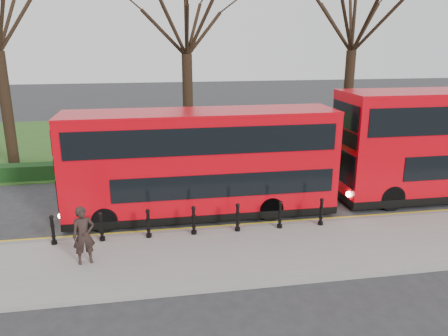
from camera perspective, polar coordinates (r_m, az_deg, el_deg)
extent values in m
plane|color=#28282B|center=(17.06, -8.14, -7.33)|extent=(120.00, 120.00, 0.00)
cube|color=gray|center=(14.32, -7.74, -11.83)|extent=(60.00, 4.00, 0.15)
cube|color=slate|center=(16.12, -8.03, -8.50)|extent=(60.00, 0.25, 0.16)
cube|color=#2C4D19|center=(31.38, -9.08, 3.67)|extent=(60.00, 18.00, 0.06)
cube|color=black|center=(23.34, -8.75, 0.22)|extent=(60.00, 0.90, 0.80)
cube|color=yellow|center=(16.42, -8.06, -8.29)|extent=(60.00, 0.10, 0.01)
cube|color=yellow|center=(16.60, -8.08, -8.00)|extent=(60.00, 0.10, 0.01)
cylinder|color=black|center=(27.04, -26.50, 6.84)|extent=(0.60, 0.60, 6.27)
cylinder|color=black|center=(26.02, -4.72, 7.94)|extent=(0.60, 0.60, 6.06)
cylinder|color=black|center=(28.66, 15.82, 8.33)|extent=(0.60, 0.60, 6.23)
cylinder|color=black|center=(15.93, -21.46, -7.59)|extent=(0.15, 0.15, 1.00)
cylinder|color=black|center=(15.67, -15.72, -7.43)|extent=(0.15, 0.15, 1.00)
cylinder|color=black|center=(15.56, -9.85, -7.20)|extent=(0.15, 0.15, 1.00)
cylinder|color=black|center=(15.62, -3.98, -6.90)|extent=(0.15, 0.15, 1.00)
cylinder|color=black|center=(15.84, 1.79, -6.52)|extent=(0.15, 0.15, 1.00)
cylinder|color=black|center=(16.21, 7.33, -6.10)|extent=(0.15, 0.15, 1.00)
cylinder|color=black|center=(16.73, 12.57, -5.65)|extent=(0.15, 0.15, 1.00)
cube|color=red|center=(17.17, -2.98, 1.02)|extent=(10.53, 2.39, 3.88)
cube|color=black|center=(17.79, -2.88, -5.16)|extent=(10.55, 2.41, 0.29)
cube|color=black|center=(16.33, 0.24, -2.31)|extent=(8.42, 0.04, 0.91)
cube|color=black|center=(15.75, -2.50, 3.49)|extent=(9.95, 0.04, 1.00)
cube|color=black|center=(17.31, -20.64, 1.16)|extent=(0.06, 2.11, 0.53)
cylinder|color=black|center=(16.74, -15.31, -6.47)|extent=(0.96, 0.29, 0.96)
cylinder|color=black|center=(18.69, -14.75, -4.00)|extent=(0.96, 0.29, 0.96)
cylinder|color=black|center=(17.24, 6.13, -5.28)|extent=(0.96, 0.29, 0.96)
cylinder|color=black|center=(19.14, 4.43, -3.00)|extent=(0.96, 0.29, 0.96)
cube|color=black|center=(18.95, 15.37, 3.93)|extent=(0.06, 2.38, 0.59)
cylinder|color=black|center=(19.39, 21.02, -3.64)|extent=(1.08, 0.32, 1.08)
cylinder|color=black|center=(21.35, 17.84, -1.53)|extent=(1.08, 0.32, 1.08)
imported|color=black|center=(14.16, -17.86, -8.38)|extent=(0.76, 0.60, 1.84)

